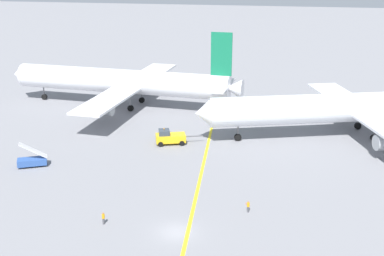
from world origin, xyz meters
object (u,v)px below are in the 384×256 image
airliner_being_pushed (352,108)px  gse_stair_truck_yellow (32,160)px  pushback_tug (170,137)px  ground_crew_marshaller_foreground (248,206)px  ground_crew_ramp_agent_by_cones (103,218)px  airliner_at_gate_left (123,82)px

airliner_being_pushed → gse_stair_truck_yellow: (-50.94, -24.89, -4.38)m
pushback_tug → airliner_being_pushed: bearing=18.6°
pushback_tug → ground_crew_marshaller_foreground: pushback_tug is taller
ground_crew_ramp_agent_by_cones → ground_crew_marshaller_foreground: ground_crew_ramp_agent_by_cones is taller
ground_crew_marshaller_foreground → gse_stair_truck_yellow: bearing=166.0°
pushback_tug → ground_crew_marshaller_foreground: size_ratio=5.28×
airliner_at_gate_left → ground_crew_ramp_agent_by_cones: size_ratio=33.15×
airliner_being_pushed → ground_crew_ramp_agent_by_cones: (-33.28, -40.30, -4.56)m
pushback_tug → gse_stair_truck_yellow: (-19.05, -14.15, -0.23)m
airliner_being_pushed → pushback_tug: size_ratio=6.64×
gse_stair_truck_yellow → pushback_tug: bearing=36.6°
ground_crew_ramp_agent_by_cones → ground_crew_marshaller_foreground: 18.64m
airliner_at_gate_left → airliner_being_pushed: bearing=-12.9°
pushback_tug → ground_crew_ramp_agent_by_cones: (-1.40, -29.56, -0.41)m
airliner_at_gate_left → pushback_tug: size_ratio=6.44×
airliner_being_pushed → ground_crew_marshaller_foreground: 37.49m
airliner_being_pushed → ground_crew_marshaller_foreground: bearing=-115.2°
ground_crew_marshaller_foreground → airliner_at_gate_left: bearing=125.4°
airliner_at_gate_left → airliner_being_pushed: 48.78m
airliner_being_pushed → pushback_tug: (-31.89, -10.74, -4.15)m
gse_stair_truck_yellow → ground_crew_marshaller_foreground: gse_stair_truck_yellow is taller
airliner_being_pushed → ground_crew_ramp_agent_by_cones: 52.47m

